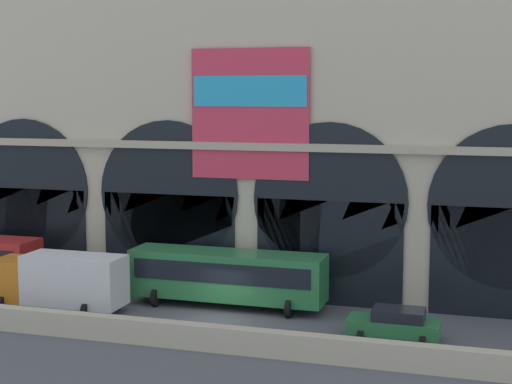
{
  "coord_description": "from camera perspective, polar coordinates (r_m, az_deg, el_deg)",
  "views": [
    {
      "loc": [
        13.6,
        -37.16,
        11.73
      ],
      "look_at": [
        0.58,
        5.0,
        6.23
      ],
      "focal_mm": 54.74,
      "sensor_mm": 36.0,
      "label": 1
    }
  ],
  "objects": [
    {
      "name": "bus_center",
      "position": [
        43.57,
        -2.12,
        -6.1
      ],
      "size": [
        11.0,
        3.25,
        3.1
      ],
      "color": "#2D7A42",
      "rests_on": "ground"
    },
    {
      "name": "ground_plane",
      "position": [
        41.27,
        -2.85,
        -9.42
      ],
      "size": [
        200.0,
        200.0,
        0.0
      ],
      "primitive_type": "plane",
      "color": "#54565B"
    },
    {
      "name": "station_building",
      "position": [
        46.28,
        0.11,
        5.8
      ],
      "size": [
        50.38,
        4.57,
        22.16
      ],
      "color": "beige",
      "rests_on": "ground"
    },
    {
      "name": "quay_parapet_wall",
      "position": [
        37.13,
        -5.25,
        -10.39
      ],
      "size": [
        90.0,
        0.7,
        1.18
      ],
      "primitive_type": "cube",
      "color": "beige",
      "rests_on": "ground"
    },
    {
      "name": "box_truck_midwest",
      "position": [
        44.17,
        -14.13,
        -6.24
      ],
      "size": [
        7.5,
        2.91,
        3.12
      ],
      "color": "orange",
      "rests_on": "ground"
    },
    {
      "name": "car_mideast",
      "position": [
        38.61,
        10.13,
        -9.45
      ],
      "size": [
        4.4,
        2.22,
        1.55
      ],
      "color": "#2D7A42",
      "rests_on": "ground"
    }
  ]
}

